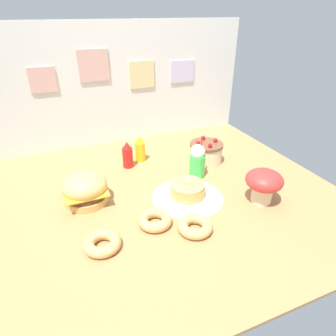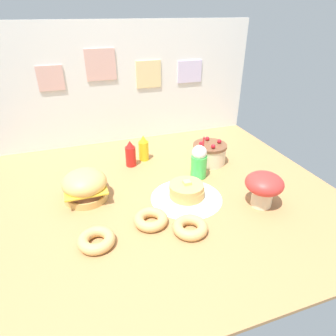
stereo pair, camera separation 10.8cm
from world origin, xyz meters
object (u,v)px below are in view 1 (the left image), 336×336
at_px(donut_chocolate, 155,220).
at_px(mushroom_stool, 264,183).
at_px(pancake_stack, 188,191).
at_px(layer_cake, 206,152).
at_px(cream_soda_cup, 197,161).
at_px(donut_pink_glaze, 102,243).
at_px(donut_vanilla, 195,226).
at_px(burger, 85,189).
at_px(ketchup_bottle, 128,155).
at_px(mustard_bottle, 140,149).

xyz_separation_m(donut_chocolate, mushroom_stool, (0.73, -0.05, 0.11)).
height_order(pancake_stack, donut_chocolate, pancake_stack).
height_order(pancake_stack, layer_cake, layer_cake).
xyz_separation_m(cream_soda_cup, donut_chocolate, (-0.49, -0.41, -0.10)).
relative_size(layer_cake, cream_soda_cup, 0.83).
bearing_deg(layer_cake, donut_pink_glaze, -146.08).
bearing_deg(donut_vanilla, donut_chocolate, 143.78).
height_order(burger, layer_cake, burger).
distance_m(burger, donut_pink_glaze, 0.47).
distance_m(ketchup_bottle, mushroom_stool, 1.05).
height_order(mustard_bottle, cream_soda_cup, cream_soda_cup).
bearing_deg(donut_chocolate, burger, 130.61).
height_order(layer_cake, ketchup_bottle, ketchup_bottle).
height_order(ketchup_bottle, donut_chocolate, ketchup_bottle).
distance_m(layer_cake, donut_vanilla, 0.88).
height_order(mustard_bottle, mushroom_stool, mushroom_stool).
bearing_deg(ketchup_bottle, mustard_bottle, 28.59).
xyz_separation_m(pancake_stack, cream_soda_cup, (0.19, 0.24, 0.08)).
bearing_deg(cream_soda_cup, mushroom_stool, -62.82).
bearing_deg(mustard_bottle, pancake_stack, -79.37).
height_order(burger, mustard_bottle, mustard_bottle).
bearing_deg(ketchup_bottle, pancake_stack, -66.88).
relative_size(donut_vanilla, mushroom_stool, 0.85).
xyz_separation_m(layer_cake, donut_chocolate, (-0.67, -0.60, -0.05)).
distance_m(cream_soda_cup, donut_chocolate, 0.65).
xyz_separation_m(pancake_stack, mushroom_stool, (0.43, -0.22, 0.09)).
bearing_deg(burger, layer_cake, 11.55).
relative_size(cream_soda_cup, donut_chocolate, 1.61).
bearing_deg(donut_vanilla, donut_pink_glaze, 172.49).
bearing_deg(cream_soda_cup, burger, -178.58).
bearing_deg(donut_pink_glaze, cream_soda_cup, 30.71).
xyz_separation_m(mustard_bottle, donut_chocolate, (-0.18, -0.82, -0.07)).
relative_size(cream_soda_cup, donut_vanilla, 1.61).
xyz_separation_m(burger, pancake_stack, (0.63, -0.22, -0.05)).
relative_size(burger, pancake_stack, 0.78).
relative_size(donut_pink_glaze, donut_vanilla, 1.00).
height_order(pancake_stack, donut_pink_glaze, pancake_stack).
relative_size(burger, cream_soda_cup, 0.88).
relative_size(ketchup_bottle, mushroom_stool, 0.91).
xyz_separation_m(layer_cake, cream_soda_cup, (-0.18, -0.18, 0.04)).
bearing_deg(cream_soda_cup, ketchup_bottle, 142.03).
bearing_deg(mushroom_stool, pancake_stack, 152.39).
bearing_deg(donut_vanilla, mushroom_stool, 9.64).
bearing_deg(mushroom_stool, donut_pink_glaze, -178.75).
relative_size(mustard_bottle, donut_pink_glaze, 1.08).
bearing_deg(cream_soda_cup, mustard_bottle, 127.32).
bearing_deg(mushroom_stool, mustard_bottle, 122.25).
distance_m(donut_vanilla, mushroom_stool, 0.55).
bearing_deg(ketchup_bottle, donut_chocolate, -93.81).
distance_m(layer_cake, mushroom_stool, 0.65).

